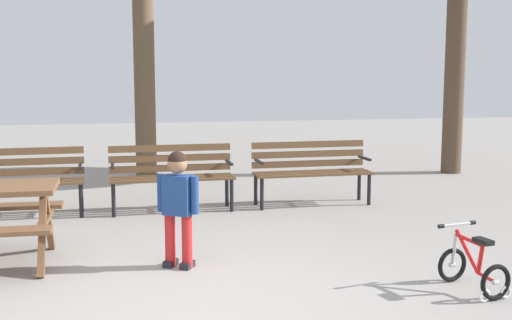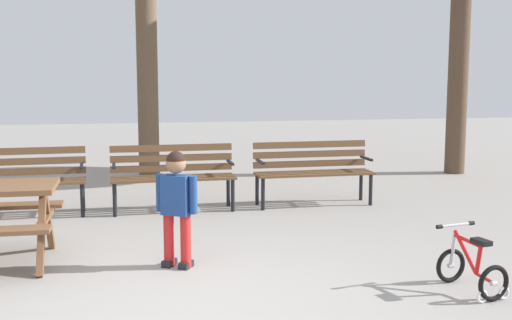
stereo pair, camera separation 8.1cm
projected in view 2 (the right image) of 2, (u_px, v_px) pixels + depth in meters
The scene contains 6 objects.
ground at pixel (188, 311), 5.10m from camera, with size 36.00×36.00×0.00m, color gray.
park_bench_far_left at pixel (20, 176), 8.32m from camera, with size 1.62×0.53×0.85m.
park_bench_left at pixel (173, 172), 8.67m from camera, with size 1.61×0.49×0.85m.
park_bench_right at pixel (312, 167), 9.06m from camera, with size 1.61×0.50×0.85m.
child_standing at pixel (177, 199), 6.14m from camera, with size 0.37×0.27×1.10m.
kids_bicycle at pixel (472, 268), 5.51m from camera, with size 0.46×0.61×0.54m.
Camera 2 is at (-0.40, -4.91, 1.85)m, focal length 46.64 mm.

